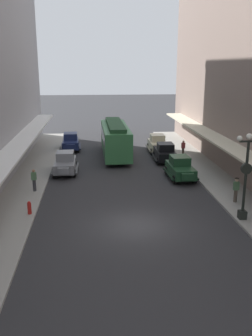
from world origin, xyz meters
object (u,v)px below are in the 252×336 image
(parked_car_3, at_px, (71,141))
(fire_hydrant, at_px, (29,208))
(parked_car_0, at_px, (65,162))
(pedestrian_1, at_px, (183,148))
(pedestrian_3, at_px, (236,190))
(parked_car_1, at_px, (165,152))
(pedestrian_0, at_px, (34,180))
(parked_car_4, at_px, (180,167))
(streetcar, at_px, (115,138))
(parked_car_2, at_px, (158,143))
(lamp_post_with_clock, at_px, (246,173))

(parked_car_3, height_order, fire_hydrant, parked_car_3)
(parked_car_0, relative_size, pedestrian_1, 2.60)
(fire_hydrant, relative_size, pedestrian_3, 0.49)
(parked_car_0, relative_size, pedestrian_3, 2.56)
(parked_car_1, height_order, pedestrian_0, parked_car_1)
(parked_car_1, relative_size, pedestrian_3, 2.57)
(parked_car_4, bearing_deg, streetcar, 120.34)
(parked_car_1, xyz_separation_m, parked_car_4, (0.16, -5.62, 0.00))
(parked_car_2, height_order, lamp_post_with_clock, lamp_post_with_clock)
(lamp_post_with_clock, xyz_separation_m, pedestrian_3, (0.64, 2.75, -1.97))
(parked_car_3, bearing_deg, parked_car_4, -50.87)
(parked_car_1, xyz_separation_m, pedestrian_1, (2.09, 1.22, 0.05))
(lamp_post_with_clock, bearing_deg, parked_car_2, 95.52)
(parked_car_3, distance_m, pedestrian_1, 12.38)
(parked_car_1, height_order, lamp_post_with_clock, lamp_post_with_clock)
(pedestrian_0, height_order, pedestrian_3, pedestrian_3)
(fire_hydrant, height_order, pedestrian_3, pedestrian_3)
(parked_car_2, bearing_deg, parked_car_3, 168.96)
(lamp_post_with_clock, bearing_deg, fire_hydrant, 171.33)
(fire_hydrant, bearing_deg, streetcar, 67.33)
(parked_car_2, bearing_deg, pedestrian_0, -132.32)
(parked_car_3, distance_m, streetcar, 5.91)
(parked_car_3, relative_size, pedestrian_0, 2.62)
(fire_hydrant, height_order, pedestrian_1, pedestrian_1)
(pedestrian_1, bearing_deg, streetcar, 168.73)
(parked_car_2, bearing_deg, parked_car_0, -141.83)
(parked_car_2, xyz_separation_m, parked_car_3, (-9.34, 1.82, 0.00))
(parked_car_2, height_order, pedestrian_1, parked_car_2)
(pedestrian_0, bearing_deg, parked_car_1, 36.01)
(parked_car_0, bearing_deg, parked_car_1, 18.65)
(pedestrian_0, distance_m, pedestrian_3, 14.16)
(parked_car_3, relative_size, fire_hydrant, 5.25)
(parked_car_1, bearing_deg, lamp_post_with_clock, -82.77)
(streetcar, xyz_separation_m, pedestrian_3, (7.10, -14.26, -0.89))
(pedestrian_3, bearing_deg, fire_hydrant, -176.55)
(parked_car_0, bearing_deg, pedestrian_3, -35.98)
(parked_car_0, xyz_separation_m, parked_car_1, (9.31, 3.14, 0.00))
(parked_car_3, bearing_deg, parked_car_1, -32.91)
(parked_car_0, xyz_separation_m, pedestrian_0, (-1.92, -5.02, 0.05))
(fire_hydrant, bearing_deg, parked_car_1, 48.89)
(parked_car_2, distance_m, fire_hydrant, 19.98)
(parked_car_4, height_order, pedestrian_3, parked_car_4)
(parked_car_1, height_order, parked_car_4, same)
(streetcar, xyz_separation_m, lamp_post_with_clock, (6.46, -17.01, 1.08))
(parked_car_3, bearing_deg, pedestrian_3, -56.37)
(parked_car_3, bearing_deg, parked_car_0, -90.00)
(pedestrian_0, bearing_deg, pedestrian_1, 35.15)
(parked_car_0, distance_m, fire_hydrant, 9.51)
(parked_car_4, bearing_deg, fire_hydrant, -148.13)
(parked_car_3, xyz_separation_m, pedestrian_1, (11.40, -4.81, 0.05))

